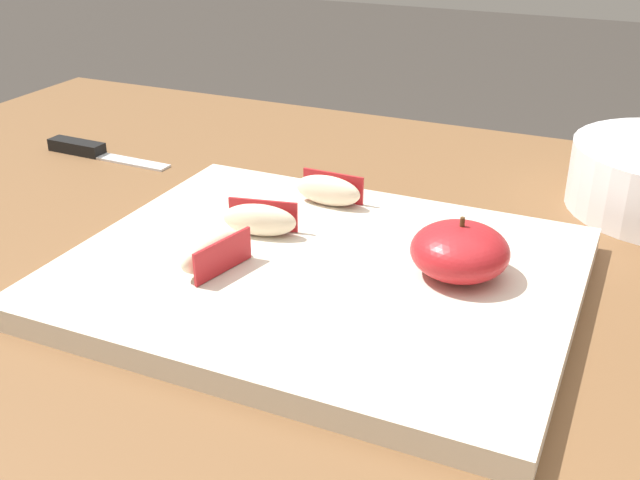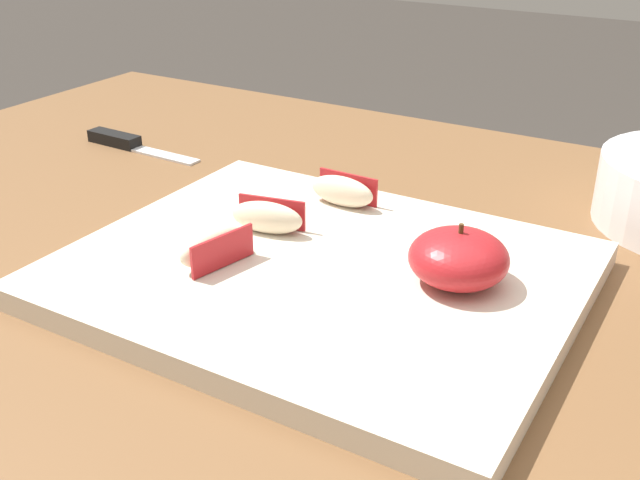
# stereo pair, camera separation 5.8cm
# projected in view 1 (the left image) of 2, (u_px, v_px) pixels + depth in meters

# --- Properties ---
(dining_table) EXTENTS (1.27, 0.76, 0.77)m
(dining_table) POSITION_uv_depth(u_px,v_px,m) (362.00, 366.00, 0.70)
(dining_table) COLOR brown
(dining_table) RESTS_ON ground_plane
(cutting_board) EXTENTS (0.39, 0.31, 0.02)m
(cutting_board) POSITION_uv_depth(u_px,v_px,m) (320.00, 274.00, 0.60)
(cutting_board) COLOR beige
(cutting_board) RESTS_ON dining_table
(apple_half_skin_up) EXTENTS (0.07, 0.07, 0.05)m
(apple_half_skin_up) POSITION_uv_depth(u_px,v_px,m) (460.00, 251.00, 0.56)
(apple_half_skin_up) COLOR #B21E23
(apple_half_skin_up) RESTS_ON cutting_board
(apple_wedge_left) EXTENTS (0.07, 0.03, 0.03)m
(apple_wedge_left) POSITION_uv_depth(u_px,v_px,m) (260.00, 219.00, 0.63)
(apple_wedge_left) COLOR beige
(apple_wedge_left) RESTS_ON cutting_board
(apple_wedge_middle) EXTENTS (0.04, 0.07, 0.03)m
(apple_wedge_middle) POSITION_uv_depth(u_px,v_px,m) (213.00, 252.00, 0.58)
(apple_wedge_middle) COLOR beige
(apple_wedge_middle) RESTS_ON cutting_board
(apple_wedge_front) EXTENTS (0.06, 0.02, 0.03)m
(apple_wedge_front) POSITION_uv_depth(u_px,v_px,m) (328.00, 190.00, 0.69)
(apple_wedge_front) COLOR beige
(apple_wedge_front) RESTS_ON cutting_board
(paring_knife) EXTENTS (0.16, 0.02, 0.01)m
(paring_knife) POSITION_uv_depth(u_px,v_px,m) (86.00, 149.00, 0.87)
(paring_knife) COLOR silver
(paring_knife) RESTS_ON dining_table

